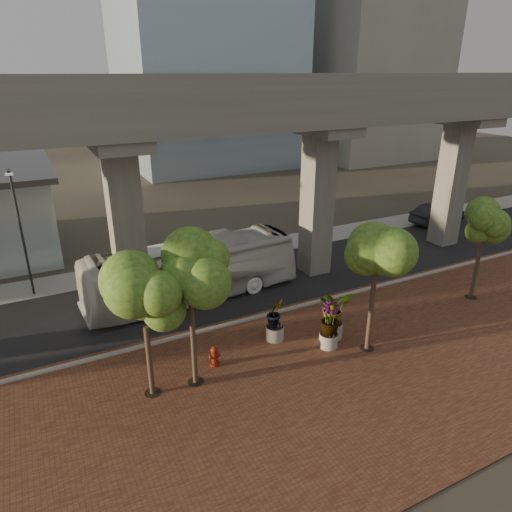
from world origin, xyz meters
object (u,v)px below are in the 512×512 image
fire_hydrant (215,356)px  parked_car (437,214)px  transit_bus (193,271)px  planter_front (334,309)px

fire_hydrant → parked_car: bearing=22.7°
transit_bus → fire_hydrant: bearing=164.6°
parked_car → planter_front: planter_front is taller
parked_car → planter_front: size_ratio=2.06×
planter_front → parked_car: bearing=30.0°
transit_bus → planter_front: bearing=-150.0°
parked_car → fire_hydrant: bearing=109.7°
transit_bus → planter_front: transit_bus is taller
transit_bus → parked_car: 24.22m
transit_bus → planter_front: (4.75, -7.23, -0.16)m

